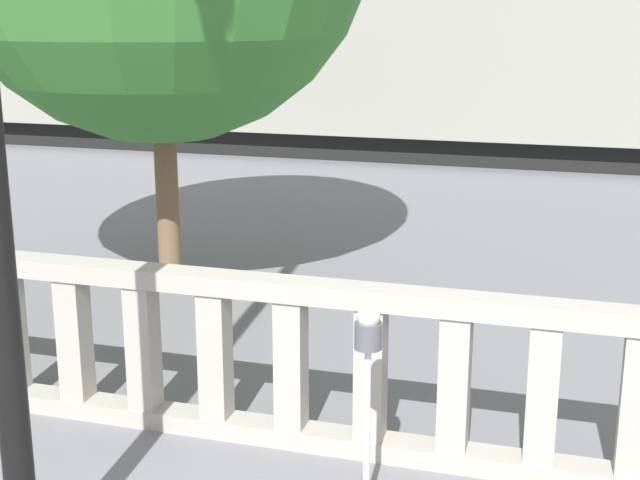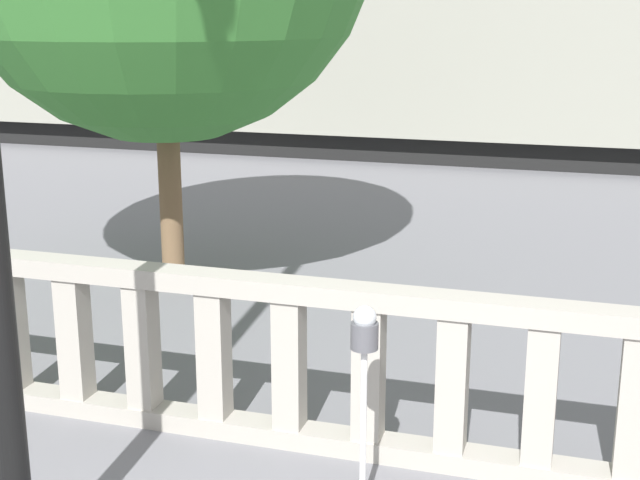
# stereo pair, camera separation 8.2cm
# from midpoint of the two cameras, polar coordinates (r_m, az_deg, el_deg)

# --- Properties ---
(balustrade) EXTENTS (13.83, 0.24, 1.24)m
(balustrade) POSITION_cam_midpoint_polar(r_m,az_deg,el_deg) (6.10, 8.21, -9.01)
(balustrade) COLOR #9E998E
(balustrade) RESTS_ON ground
(parking_meter) EXTENTS (0.17, 0.17, 1.35)m
(parking_meter) POSITION_cam_midpoint_polar(r_m,az_deg,el_deg) (5.37, 2.65, -6.93)
(parking_meter) COLOR silver
(parking_meter) RESTS_ON ground
(train_near) EXTENTS (24.73, 3.13, 3.81)m
(train_near) POSITION_cam_midpoint_polar(r_m,az_deg,el_deg) (18.90, 7.92, 10.45)
(train_near) COLOR black
(train_near) RESTS_ON ground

